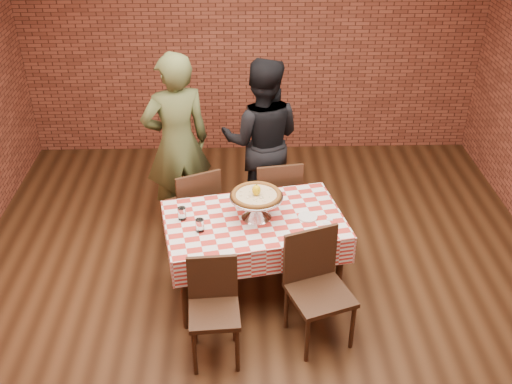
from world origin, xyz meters
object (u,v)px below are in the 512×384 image
water_glass_left (200,225)px  condiment_caddy (250,194)px  table (254,255)px  diner_black (262,141)px  pizza (256,196)px  chair_near_left (214,316)px  pizza_stand (256,207)px  diner_olive (177,143)px  chair_far_left (193,206)px  water_glass_right (182,214)px  chair_far_right (275,197)px  chair_near_right (320,293)px

water_glass_left → condiment_caddy: size_ratio=0.73×
table → diner_black: (0.11, 1.25, 0.49)m
pizza → chair_near_left: pizza is taller
pizza_stand → diner_olive: diner_olive is taller
chair_far_left → table: bearing=106.4°
diner_olive → pizza: bearing=104.2°
pizza_stand → water_glass_right: pizza_stand is taller
pizza → diner_olive: bearing=125.2°
water_glass_right → diner_olive: (-0.12, 1.08, 0.11)m
table → water_glass_right: 0.75m
chair_far_right → diner_black: (-0.12, 0.43, 0.41)m
water_glass_left → diner_black: diner_black is taller
pizza → chair_near_left: size_ratio=0.49×
water_glass_right → diner_black: 1.43m
water_glass_right → condiment_caddy: bearing=24.5°
chair_near_left → chair_far_right: chair_far_right is taller
diner_olive → diner_black: diner_olive is taller
table → diner_black: 1.35m
condiment_caddy → chair_near_right: bearing=-70.9°
pizza_stand → condiment_caddy: bearing=102.0°
pizza_stand → chair_near_right: 0.90m
table → pizza: 0.59m
pizza_stand → chair_far_left: (-0.59, 0.65, -0.40)m
chair_near_right → chair_far_right: chair_near_right is taller
pizza → diner_black: (0.09, 1.22, -0.10)m
chair_near_left → chair_far_left: size_ratio=0.94×
water_glass_right → chair_far_left: chair_far_left is taller
table → chair_near_left: bearing=-111.6°
chair_far_left → diner_olive: 0.65m
water_glass_left → chair_near_right: (0.95, -0.46, -0.34)m
pizza → chair_far_left: bearing=132.3°
condiment_caddy → chair_far_right: size_ratio=0.17×
chair_near_right → chair_far_right: size_ratio=1.02×
table → pizza_stand: size_ratio=3.22×
table → chair_near_right: bearing=-51.4°
condiment_caddy → pizza: bearing=-89.6°
pizza → chair_near_right: bearing=-53.7°
pizza_stand → condiment_caddy: pizza_stand is taller
table → water_glass_right: (-0.61, 0.01, 0.44)m
chair_near_right → chair_far_left: (-1.07, 1.31, -0.01)m
condiment_caddy → chair_near_left: 1.20m
chair_far_right → pizza_stand: bearing=66.3°
pizza_stand → chair_near_right: pizza_stand is taller
condiment_caddy → pizza_stand: bearing=-89.6°
chair_near_left → chair_near_right: size_ratio=0.92×
chair_far_right → water_glass_left: bearing=46.7°
chair_far_right → diner_olive: size_ratio=0.50×
chair_near_left → diner_black: 2.15m
chair_near_right → table: bearing=108.8°
condiment_caddy → chair_near_right: 1.11m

